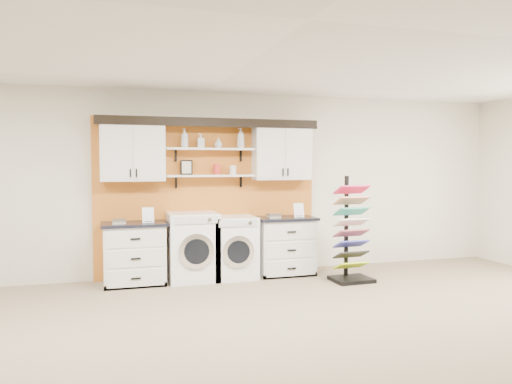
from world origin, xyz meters
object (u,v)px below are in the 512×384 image
object	(u,v)px
base_cabinet_left	(134,253)
washer	(193,247)
base_cabinet_right	(285,246)
dryer	(233,247)
sample_rack	(351,247)

from	to	relation	value
base_cabinet_left	washer	bearing A→B (deg)	-0.24
base_cabinet_right	dryer	world-z (taller)	dryer
washer	sample_rack	xyz separation A→B (m)	(2.20, -0.70, 0.00)
washer	dryer	world-z (taller)	washer
base_cabinet_left	washer	xyz separation A→B (m)	(0.83, -0.00, 0.06)
sample_rack	base_cabinet_right	bearing A→B (deg)	135.17
base_cabinet_right	dryer	bearing A→B (deg)	-179.76
base_cabinet_right	washer	size ratio (longest dim) A/B	0.91
base_cabinet_right	sample_rack	world-z (taller)	sample_rack
base_cabinet_left	dryer	distance (m)	1.43
base_cabinet_left	dryer	world-z (taller)	dryer
sample_rack	washer	bearing A→B (deg)	160.04
dryer	sample_rack	distance (m)	1.74
base_cabinet_left	base_cabinet_right	xyz separation A→B (m)	(2.26, -0.00, 0.00)
base_cabinet_right	sample_rack	xyz separation A→B (m)	(0.77, -0.71, 0.06)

